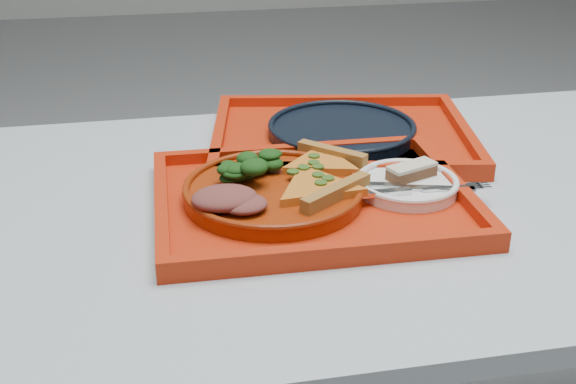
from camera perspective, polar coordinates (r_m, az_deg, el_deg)
The scene contains 13 objects.
table at distance 1.17m, azimuth 11.06°, elevation -2.89°, with size 1.60×0.80×0.75m.
tray_main at distance 1.05m, azimuth 1.89°, elevation -0.84°, with size 0.45×0.35×0.01m, color #B22309.
tray_far at distance 1.29m, azimuth 4.25°, elevation 4.24°, with size 0.45×0.35×0.01m, color #B22309.
dinner_plate at distance 1.04m, azimuth -1.16°, elevation -0.12°, with size 0.26×0.26×0.02m, color maroon.
side_plate at distance 1.09m, azimuth 9.39°, elevation 0.44°, with size 0.15×0.15×0.01m, color white.
navy_plate at distance 1.28m, azimuth 4.27°, elevation 4.83°, with size 0.26×0.26×0.02m, color black.
pizza_slice_a at distance 1.03m, azimuth 2.26°, elevation 0.59°, with size 0.15×0.13×0.02m, color orange, non-canonical shape.
pizza_slice_b at distance 1.11m, azimuth 2.64°, elevation 2.48°, with size 0.13×0.11×0.02m, color orange, non-canonical shape.
salad_heap at distance 1.07m, azimuth -3.02°, elevation 2.33°, with size 0.09×0.08×0.05m, color black.
meat_portion at distance 0.98m, azimuth -5.04°, elevation -0.48°, with size 0.09×0.07×0.03m, color brown.
dessert_bar at distance 1.09m, azimuth 9.74°, elevation 1.66°, with size 0.08×0.06×0.02m.
knife at distance 1.06m, azimuth 9.67°, elevation 0.43°, with size 0.18×0.02×0.01m, color silver.
fork at distance 1.05m, azimuth 10.46°, elevation 0.17°, with size 0.18×0.02×0.01m, color silver.
Camera 1 is at (-0.41, -0.95, 1.23)m, focal length 45.00 mm.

